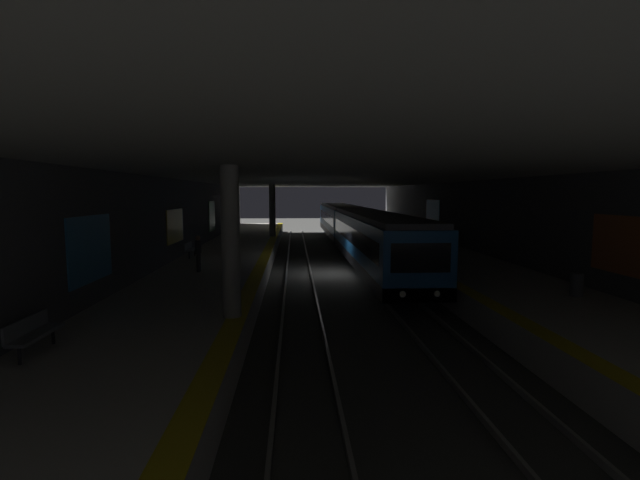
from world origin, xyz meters
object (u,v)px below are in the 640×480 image
Objects in this scene: metro_train at (352,228)px; bench_right_mid at (190,248)px; bench_right_near at (33,332)px; bench_right_far at (225,230)px; trash_bin at (577,285)px; bench_left_mid at (431,233)px; suitcase_rolling at (440,241)px; pillar_near at (231,242)px; pillar_far at (272,210)px; person_walking_mid at (198,252)px; bench_left_near at (452,239)px; person_waiting_near at (435,239)px.

bench_right_mid is at bearing 131.03° from metro_train.
bench_right_far is at bearing 0.00° from bench_right_near.
metro_train is 11.34m from bench_right_far.
bench_right_mid is at bearing 56.33° from trash_bin.
bench_left_mid and bench_right_far have the same top height.
suitcase_rolling is at bearing -1.14° from trash_bin.
bench_right_far is at bearing 71.29° from metro_train.
metro_train is 6.37m from bench_left_mid.
pillar_near is 2.68× the size of bench_right_far.
pillar_far is at bearing 0.00° from pillar_near.
pillar_near reaches higher than person_walking_mid.
bench_right_near reaches higher than trash_bin.
bench_right_mid is 17.44m from suitcase_rolling.
bench_left_near is (16.98, -12.88, -1.75)m from pillar_near.
person_waiting_near reaches higher than bench_right_far.
suitcase_rolling is (18.07, -12.47, -1.95)m from pillar_near.
bench_right_mid is 1.00× the size of person_waiting_near.
person_waiting_near is at bearing 147.10° from bench_left_near.
suitcase_rolling is at bearing -22.14° from person_waiting_near.
bench_right_far is (0.22, 4.18, -1.75)m from pillar_far.
person_waiting_near is at bearing -87.96° from bench_right_mid.
person_waiting_near reaches higher than bench_left_mid.
pillar_far is 4.82× the size of suitcase_rolling.
pillar_near is at bearing -161.42° from person_walking_mid.
bench_left_near is 17.55m from bench_right_mid.
bench_left_near is at bearing -37.19° from pillar_near.
metro_train is at bearing 85.98° from bench_left_mid.
suitcase_rolling is at bearing -34.61° from pillar_near.
bench_right_mid is at bearing 103.51° from bench_left_near.
pillar_far reaches higher than bench_right_mid.
bench_right_mid is 1.00× the size of bench_right_far.
person_waiting_near is (0.53, -14.76, 0.40)m from bench_right_mid.
pillar_far reaches higher than trash_bin.
suitcase_rolling is (5.19, -16.65, -0.20)m from bench_right_mid.
bench_right_mid is (15.80, 0.00, 0.00)m from bench_right_near.
pillar_far is 26.64m from trash_bin.
metro_train is 23.07× the size of bench_right_near.
person_waiting_near is (-12.45, -14.76, 0.40)m from bench_right_far.
pillar_near is 5.39m from bench_right_near.
bench_left_mid is (-3.86, -12.88, -1.75)m from pillar_far.
pillar_near is at bearing 142.81° from bench_left_near.
pillar_far reaches higher than person_walking_mid.
pillar_far is 4.54m from bench_right_far.
metro_train is at bearing -117.51° from pillar_far.
trash_bin is (-16.07, 0.32, 0.10)m from suitcase_rolling.
person_waiting_near is at bearing 7.87° from trash_bin.
bench_left_near is 2.00× the size of trash_bin.
person_waiting_near is (-8.82, -4.02, -0.05)m from metro_train.
pillar_near is 0.12× the size of metro_train.
person_walking_mid is at bearing 120.12° from bench_left_near.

